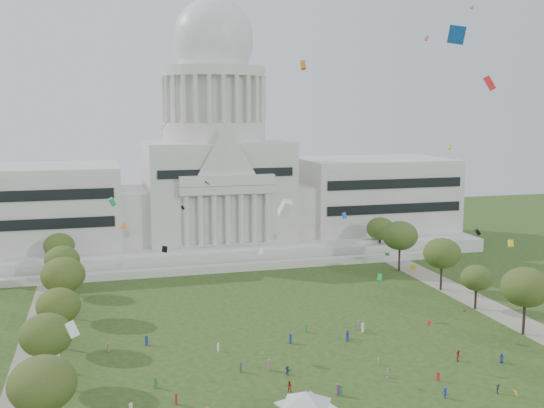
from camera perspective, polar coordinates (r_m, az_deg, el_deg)
ground at (r=103.19m, az=6.93°, el=-16.94°), size 400.00×400.00×0.00m
capitol at (r=204.07m, az=-5.11°, el=2.24°), size 160.00×64.50×91.30m
path_left at (r=124.75m, az=-20.36°, el=-12.82°), size 8.00×160.00×0.04m
path_right at (r=149.90m, az=19.86°, el=-9.21°), size 8.00×160.00×0.04m
row_tree_l_1 at (r=90.60m, az=-19.90°, el=-14.93°), size 8.86×8.86×12.59m
row_tree_l_2 at (r=109.72m, az=-19.59°, el=-11.01°), size 8.42×8.42×11.97m
row_tree_r_2 at (r=135.37m, az=21.79°, el=-6.94°), size 9.55×9.55×13.58m
row_tree_l_3 at (r=125.52m, az=-18.60°, el=-8.65°), size 8.12×8.12×11.55m
row_tree_r_3 at (r=149.56m, az=17.86°, el=-6.33°), size 7.01×7.01×9.98m
row_tree_l_4 at (r=143.02m, az=-18.22°, el=-6.06°), size 9.29×9.29×13.21m
row_tree_r_4 at (r=162.06m, az=15.00°, el=-4.29°), size 9.19×9.19×13.06m
row_tree_l_5 at (r=161.37m, az=-18.30°, el=-4.80°), size 8.33×8.33×11.85m
row_tree_r_5 at (r=178.62m, az=11.40°, el=-2.79°), size 9.82×9.82×13.96m
row_tree_l_6 at (r=179.19m, az=-18.54°, el=-3.57°), size 8.19×8.19×11.64m
row_tree_r_6 at (r=195.79m, az=9.68°, el=-2.19°), size 8.42×8.42×11.97m
event_tent at (r=93.51m, az=3.06°, el=-17.01°), size 11.50×11.50×5.11m
person_0 at (r=121.94m, az=19.88°, el=-12.87°), size 0.99×0.96×1.72m
person_2 at (r=120.49m, az=16.38°, el=-12.91°), size 1.07×1.11×1.97m
person_3 at (r=105.69m, az=15.24°, el=-16.02°), size 0.87×1.27×1.78m
person_4 at (r=111.11m, az=10.31°, el=-14.67°), size 0.51×0.92×1.56m
person_5 at (r=110.42m, az=1.40°, el=-14.68°), size 1.18×1.56×1.57m
person_8 at (r=104.43m, az=1.55°, el=-16.02°), size 1.01×0.82×1.80m
person_9 at (r=109.76m, az=19.59°, el=-15.34°), size 1.12×1.00×1.56m
person_10 at (r=115.76m, az=9.51°, el=-13.72°), size 0.68×0.92×1.40m
distant_crowd at (r=112.27m, az=-1.76°, el=-14.22°), size 58.94×36.12×1.95m
kite_swarm at (r=103.22m, az=6.28°, el=-1.13°), size 78.91×109.40×58.40m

